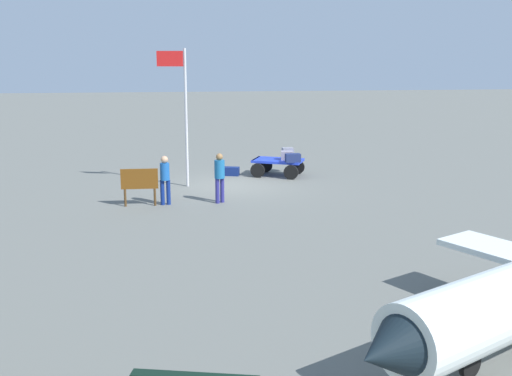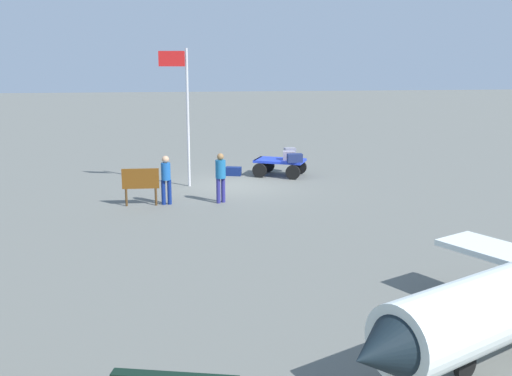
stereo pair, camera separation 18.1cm
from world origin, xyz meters
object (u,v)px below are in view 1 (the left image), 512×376
at_px(signboard, 139,181).
at_px(suitcase_grey, 293,158).
at_px(suitcase_dark, 288,152).
at_px(suitcase_maroon, 287,155).
at_px(flagpole, 182,104).
at_px(suitcase_navy, 231,171).
at_px(worker_lead, 165,177).
at_px(worker_trailing, 220,174).
at_px(luggage_cart, 277,164).

bearing_deg(signboard, suitcase_grey, -147.06).
height_order(suitcase_dark, signboard, signboard).
bearing_deg(suitcase_maroon, flagpole, 19.03).
bearing_deg(suitcase_dark, suitcase_navy, 7.49).
bearing_deg(flagpole, suitcase_dark, -153.41).
bearing_deg(suitcase_grey, worker_lead, 36.45).
height_order(worker_lead, flagpole, flagpole).
xyz_separation_m(suitcase_dark, signboard, (5.92, 5.15, -0.04)).
relative_size(suitcase_maroon, signboard, 0.42).
height_order(suitcase_navy, flagpole, flagpole).
bearing_deg(signboard, suitcase_dark, -138.97).
relative_size(suitcase_navy, worker_trailing, 0.42).
bearing_deg(worker_lead, luggage_cart, -135.53).
xyz_separation_m(suitcase_dark, suitcase_maroon, (0.17, 0.75, -0.02)).
bearing_deg(luggage_cart, suitcase_dark, -131.63).
distance_m(worker_trailing, flagpole, 3.71).
xyz_separation_m(worker_lead, worker_trailing, (-1.82, -0.03, 0.04)).
height_order(luggage_cart, suitcase_dark, suitcase_dark).
height_order(suitcase_navy, signboard, signboard).
xyz_separation_m(suitcase_dark, flagpole, (4.41, 2.21, 2.23)).
distance_m(suitcase_maroon, flagpole, 5.01).
bearing_deg(worker_trailing, suitcase_grey, -131.09).
distance_m(luggage_cart, flagpole, 4.93).
relative_size(suitcase_dark, signboard, 0.38).
distance_m(luggage_cart, suitcase_dark, 0.90).
relative_size(suitcase_grey, suitcase_navy, 0.87).
bearing_deg(worker_trailing, suitcase_maroon, -125.73).
bearing_deg(suitcase_maroon, luggage_cart, -20.44).
xyz_separation_m(luggage_cart, suitcase_dark, (-0.54, -0.61, 0.38)).
relative_size(luggage_cart, worker_lead, 1.42).
relative_size(suitcase_navy, signboard, 0.56).
distance_m(suitcase_grey, worker_trailing, 4.90).
height_order(suitcase_navy, worker_trailing, worker_trailing).
bearing_deg(luggage_cart, worker_trailing, 58.45).
xyz_separation_m(luggage_cart, suitcase_grey, (-0.50, 0.73, 0.36)).
distance_m(luggage_cart, suitcase_grey, 0.96).
height_order(suitcase_grey, signboard, signboard).
distance_m(suitcase_dark, suitcase_grey, 1.34).
height_order(suitcase_dark, suitcase_navy, suitcase_dark).
height_order(suitcase_grey, worker_trailing, worker_trailing).
bearing_deg(flagpole, worker_trailing, 112.16).
bearing_deg(suitcase_grey, flagpole, 11.22).
relative_size(luggage_cart, signboard, 1.88).
bearing_deg(luggage_cart, suitcase_grey, 124.66).
bearing_deg(suitcase_maroon, worker_trailing, 54.27).
bearing_deg(suitcase_dark, flagpole, 26.59).
bearing_deg(worker_trailing, suitcase_navy, -100.00).
bearing_deg(flagpole, suitcase_navy, -136.40).
height_order(suitcase_maroon, suitcase_grey, suitcase_maroon).
bearing_deg(flagpole, suitcase_grey, -168.78).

